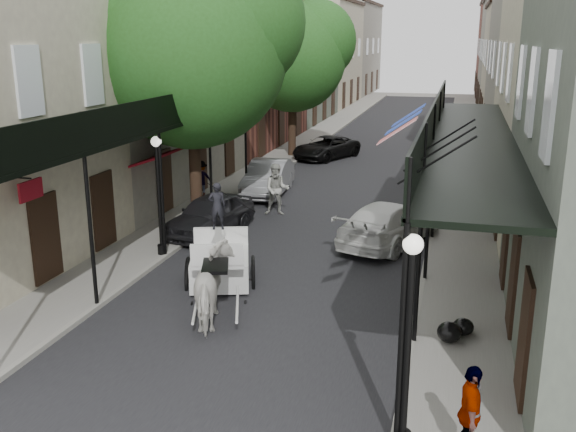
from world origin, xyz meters
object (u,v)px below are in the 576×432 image
Objects in this scene: horse at (216,286)px; pedestrian_sidewalk_right at (470,413)px; lamppost_right_far at (446,144)px; pedestrian_sidewalk_left at (201,179)px; tree_near at (203,43)px; car_right_far at (435,165)px; carriage at (220,239)px; car_right_near at (389,223)px; car_left_near at (210,215)px; pedestrian_walking at (277,190)px; tree_far at (299,53)px; car_left_mid at (268,178)px; lamppost_right_near at (408,342)px; car_left_far at (326,148)px; lamppost_left at (159,194)px.

horse is 7.12m from pedestrian_sidewalk_right.
lamppost_right_far is 11.00m from pedestrian_sidewalk_left.
car_right_far is at bearing 51.61° from tree_near.
tree_near is 7.99m from carriage.
pedestrian_sidewalk_left reaches higher than car_right_near.
pedestrian_sidewalk_right is 0.40× the size of car_left_near.
pedestrian_walking is 3.41m from car_left_near.
car_left_near is (0.60, -1.40, -5.80)m from tree_near.
tree_far is 2.32× the size of lamppost_right_far.
carriage is 7.03m from pedestrian_walking.
pedestrian_walking reaches higher than pedestrian_sidewalk_right.
tree_near is 6.28× the size of pedestrian_sidewalk_left.
lamppost_right_far is 20.06m from pedestrian_sidewalk_right.
pedestrian_walking is (-6.10, -6.23, -1.04)m from lamppost_right_far.
car_right_near is (4.26, 4.49, -0.49)m from carriage.
lamppost_right_near is at bearing -70.55° from car_left_mid.
car_right_far is (5.60, 8.25, -0.30)m from pedestrian_walking.
car_left_near is 0.90× the size of car_left_mid.
carriage is (-5.76, 6.75, -0.85)m from lamppost_right_near.
car_right_near reaches higher than car_left_far.
lamppost_right_near reaches higher than car_right_far.
lamppost_right_far is at bearing -17.61° from car_left_far.
car_left_far is at bearing 83.41° from tree_near.
pedestrian_sidewalk_left is (-1.60, 3.17, -5.60)m from tree_near.
lamppost_left is at bearing 76.14° from car_right_far.
car_left_far is at bearing -103.75° from horse.
pedestrian_sidewalk_left reaches higher than car_left_far.
tree_far is 2.32× the size of lamppost_left.
lamppost_right_far is 16.73m from horse.
car_right_far is at bearing 61.22° from lamppost_left.
lamppost_right_near is 15.10m from pedestrian_walking.
lamppost_right_near is (8.35, -26.18, -3.79)m from tree_far.
car_left_mid is at bearing 84.92° from lamppost_left.
car_right_far is (7.80, 9.84, -5.79)m from tree_near.
car_left_far is at bearing 85.24° from lamppost_left.
horse is at bearing 82.05° from pedestrian_sidewalk_left.
lamppost_right_far reaches higher than pedestrian_walking.
car_right_near is at bearing 99.62° from car_right_far.
tree_near is at bearing 10.43° from car_right_near.
tree_near is at bearing -85.61° from horse.
tree_near reaches higher than horse.
lamppost_left is 0.82× the size of car_left_mid.
pedestrian_sidewalk_left is at bearing 50.31° from car_right_far.
horse is 1.34× the size of pedestrian_sidewalk_right.
pedestrian_walking is 12.25m from car_left_far.
horse is 1.42× the size of pedestrian_sidewalk_left.
car_right_far is (-1.54, 22.02, -0.23)m from pedestrian_sidewalk_right.
lamppost_left is at bearing -89.54° from tree_far.
tree_near is 14.02m from tree_far.
car_left_near is (2.20, -4.57, -0.19)m from pedestrian_sidewalk_left.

